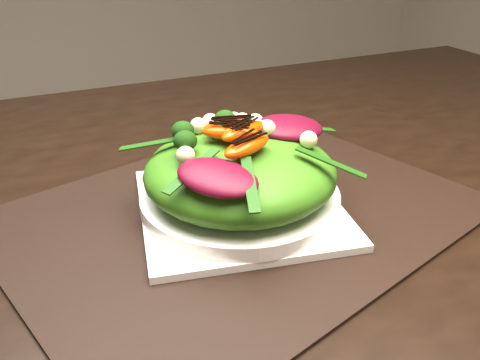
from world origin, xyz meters
name	(u,v)px	position (x,y,z in m)	size (l,w,h in m)	color
dining_table	(263,168)	(0.00, 0.00, 0.73)	(1.60, 0.90, 0.75)	black
placemat	(240,212)	(-0.10, -0.14, 0.75)	(0.53, 0.41, 0.00)	black
plate_base	(240,207)	(-0.10, -0.14, 0.76)	(0.23, 0.23, 0.01)	white
salad_bowl	(240,198)	(-0.10, -0.14, 0.77)	(0.24, 0.24, 0.02)	white
lettuce_mound	(240,171)	(-0.10, -0.14, 0.81)	(0.22, 0.22, 0.08)	#3C7415
radicchio_leaf	(289,128)	(-0.03, -0.12, 0.85)	(0.09, 0.06, 0.02)	#470716
orange_segment	(217,129)	(-0.12, -0.11, 0.85)	(0.06, 0.03, 0.02)	#E73603
broccoli_floret	(172,137)	(-0.17, -0.11, 0.85)	(0.04, 0.04, 0.04)	#0B360A
macadamia_nut	(263,140)	(-0.09, -0.16, 0.85)	(0.02, 0.02, 0.02)	beige
balsamic_drizzle	(216,122)	(-0.12, -0.11, 0.86)	(0.05, 0.00, 0.00)	black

